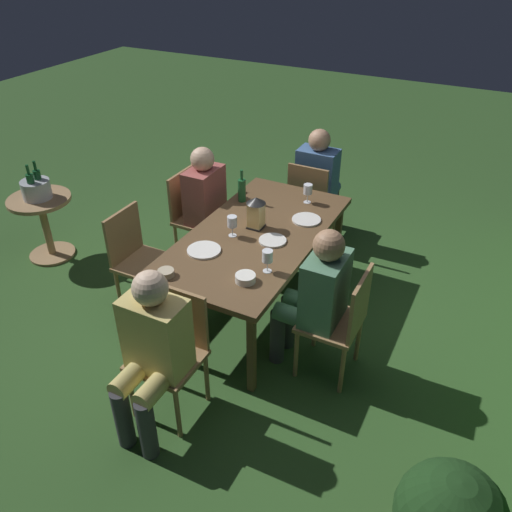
% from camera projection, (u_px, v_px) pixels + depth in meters
% --- Properties ---
extents(ground_plane, '(16.00, 16.00, 0.00)m').
position_uv_depth(ground_plane, '(256.00, 305.00, 4.45)').
color(ground_plane, '#2D5123').
extents(dining_table, '(1.85, 0.95, 0.72)m').
position_uv_depth(dining_table, '(256.00, 238.00, 4.09)').
color(dining_table, brown).
rests_on(dining_table, ground).
extents(chair_side_left_b, '(0.42, 0.40, 0.87)m').
position_uv_depth(chair_side_left_b, '(138.00, 256.00, 4.21)').
color(chair_side_left_b, '#937047').
rests_on(chair_side_left_b, ground).
extents(chair_head_near, '(0.40, 0.42, 0.87)m').
position_uv_depth(chair_head_near, '(311.00, 199.00, 5.06)').
color(chair_head_near, '#937047').
rests_on(chair_head_near, ground).
extents(person_in_blue, '(0.48, 0.38, 1.15)m').
position_uv_depth(person_in_blue, '(319.00, 178.00, 5.13)').
color(person_in_blue, '#426699').
rests_on(person_in_blue, ground).
extents(chair_side_right_b, '(0.42, 0.40, 0.87)m').
position_uv_depth(chair_side_right_b, '(341.00, 319.00, 3.55)').
color(chair_side_right_b, '#937047').
rests_on(chair_side_right_b, ground).
extents(person_in_green, '(0.38, 0.47, 1.15)m').
position_uv_depth(person_in_green, '(316.00, 294.00, 3.54)').
color(person_in_green, '#4C7A5B').
rests_on(person_in_green, ground).
extents(chair_side_left_a, '(0.42, 0.40, 0.87)m').
position_uv_depth(chair_side_left_a, '(194.00, 213.00, 4.83)').
color(chair_side_left_a, '#937047').
rests_on(chair_side_left_a, ground).
extents(person_in_rust, '(0.38, 0.47, 1.15)m').
position_uv_depth(person_in_rust, '(211.00, 203.00, 4.67)').
color(person_in_rust, '#9E4C47').
rests_on(person_in_rust, ground).
extents(chair_head_far, '(0.40, 0.42, 0.87)m').
position_uv_depth(chair_head_far, '(172.00, 347.00, 3.31)').
color(chair_head_far, '#937047').
rests_on(chair_head_far, ground).
extents(person_in_mustard, '(0.48, 0.38, 1.15)m').
position_uv_depth(person_in_mustard, '(151.00, 349.00, 3.09)').
color(person_in_mustard, tan).
rests_on(person_in_mustard, ground).
extents(lantern_centerpiece, '(0.15, 0.15, 0.27)m').
position_uv_depth(lantern_centerpiece, '(256.00, 211.00, 4.05)').
color(lantern_centerpiece, black).
rests_on(lantern_centerpiece, dining_table).
extents(green_bottle_on_table, '(0.07, 0.07, 0.29)m').
position_uv_depth(green_bottle_on_table, '(242.00, 189.00, 4.46)').
color(green_bottle_on_table, '#1E5B2D').
rests_on(green_bottle_on_table, dining_table).
extents(wine_glass_a, '(0.08, 0.08, 0.17)m').
position_uv_depth(wine_glass_a, '(308.00, 190.00, 4.43)').
color(wine_glass_a, silver).
rests_on(wine_glass_a, dining_table).
extents(wine_glass_b, '(0.08, 0.08, 0.17)m').
position_uv_depth(wine_glass_b, '(267.00, 257.00, 3.56)').
color(wine_glass_b, silver).
rests_on(wine_glass_b, dining_table).
extents(wine_glass_c, '(0.08, 0.08, 0.17)m').
position_uv_depth(wine_glass_c, '(232.00, 222.00, 3.96)').
color(wine_glass_c, silver).
rests_on(wine_glass_c, dining_table).
extents(plate_a, '(0.24, 0.24, 0.01)m').
position_uv_depth(plate_a, '(306.00, 220.00, 4.22)').
color(plate_a, silver).
rests_on(plate_a, dining_table).
extents(plate_b, '(0.25, 0.25, 0.01)m').
position_uv_depth(plate_b, '(204.00, 250.00, 3.84)').
color(plate_b, white).
rests_on(plate_b, dining_table).
extents(plate_c, '(0.21, 0.21, 0.01)m').
position_uv_depth(plate_c, '(273.00, 240.00, 3.95)').
color(plate_c, silver).
rests_on(plate_c, dining_table).
extents(bowl_olives, '(0.14, 0.14, 0.05)m').
position_uv_depth(bowl_olives, '(245.00, 278.00, 3.50)').
color(bowl_olives, silver).
rests_on(bowl_olives, dining_table).
extents(bowl_bread, '(0.12, 0.12, 0.05)m').
position_uv_depth(bowl_bread, '(166.00, 273.00, 3.56)').
color(bowl_bread, '#BCAD8E').
rests_on(bowl_bread, dining_table).
extents(side_table, '(0.58, 0.58, 0.63)m').
position_uv_depth(side_table, '(43.00, 217.00, 4.89)').
color(side_table, '#9E7A51').
rests_on(side_table, ground).
extents(ice_bucket, '(0.26, 0.26, 0.34)m').
position_uv_depth(ice_bucket, '(36.00, 188.00, 4.73)').
color(ice_bucket, '#B2B7BF').
rests_on(ice_bucket, side_table).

